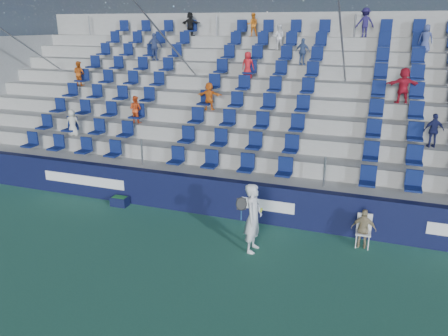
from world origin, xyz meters
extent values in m
plane|color=#2E6D55|center=(0.00, 0.00, 0.00)|extent=(70.00, 70.00, 0.00)
cube|color=#0E1235|center=(0.00, 3.15, 0.60)|extent=(24.00, 0.30, 1.20)
cube|color=white|center=(-5.00, 2.99, 0.62)|extent=(3.20, 0.02, 0.34)
cube|color=white|center=(1.50, 2.99, 0.62)|extent=(1.60, 0.02, 0.34)
cube|color=#9C9C97|center=(0.00, 3.72, 0.60)|extent=(24.00, 0.85, 1.20)
cube|color=#9C9C97|center=(0.00, 4.57, 0.85)|extent=(24.00, 0.85, 1.70)
cube|color=#9C9C97|center=(0.00, 5.42, 1.10)|extent=(24.00, 0.85, 2.20)
cube|color=#9C9C97|center=(0.00, 6.28, 1.35)|extent=(24.00, 0.85, 2.70)
cube|color=#9C9C97|center=(0.00, 7.12, 1.60)|extent=(24.00, 0.85, 3.20)
cube|color=#9C9C97|center=(0.00, 7.97, 1.85)|extent=(24.00, 0.85, 3.70)
cube|color=#9C9C97|center=(0.00, 8.82, 2.10)|extent=(24.00, 0.85, 4.20)
cube|color=#9C9C97|center=(0.00, 9.68, 2.35)|extent=(24.00, 0.85, 4.70)
cube|color=#9C9C97|center=(0.00, 10.52, 2.60)|extent=(24.00, 0.85, 5.20)
cube|color=#9C9C97|center=(0.00, 11.20, 3.10)|extent=(24.00, 0.50, 6.20)
cube|color=#9C9C97|center=(-11.85, 7.12, 2.60)|extent=(0.30, 7.65, 5.20)
cube|color=#0D1A4E|center=(0.00, 3.72, 1.55)|extent=(16.05, 0.50, 0.70)
cube|color=#0D1A4E|center=(0.00, 4.57, 2.05)|extent=(16.05, 0.50, 0.70)
cube|color=#0D1A4E|center=(0.00, 5.42, 2.55)|extent=(16.05, 0.50, 0.70)
cube|color=#0D1A4E|center=(0.00, 6.28, 3.05)|extent=(16.05, 0.50, 0.70)
cube|color=#0D1A4E|center=(0.00, 7.12, 3.55)|extent=(16.05, 0.50, 0.70)
cube|color=#0D1A4E|center=(0.00, 7.97, 4.05)|extent=(16.05, 0.50, 0.70)
cube|color=#0D1A4E|center=(0.00, 8.82, 4.55)|extent=(16.05, 0.50, 0.70)
cube|color=#0D1A4E|center=(0.00, 9.68, 5.05)|extent=(16.05, 0.50, 0.70)
cube|color=#0D1A4E|center=(0.00, 10.52, 5.55)|extent=(16.05, 0.50, 0.70)
cylinder|color=gray|center=(-3.00, 7.12, 4.35)|extent=(0.06, 7.68, 4.55)
cylinder|color=gray|center=(3.00, 7.12, 4.35)|extent=(0.06, 7.68, 4.55)
cylinder|color=gray|center=(-9.80, 7.12, 4.35)|extent=(0.06, 7.68, 4.55)
imported|color=red|center=(4.96, 7.08, 3.78)|extent=(1.13, 0.62, 1.17)
imported|color=#1A1F4F|center=(5.88, 5.38, 2.71)|extent=(0.64, 0.42, 1.02)
imported|color=#C45517|center=(-7.92, 7.08, 3.71)|extent=(0.55, 0.46, 1.02)
imported|color=#3A4780|center=(5.62, 9.62, 5.20)|extent=(0.49, 0.32, 1.01)
imported|color=black|center=(-4.21, 10.47, 5.72)|extent=(0.99, 0.43, 1.03)
imported|color=white|center=(0.10, 9.62, 5.20)|extent=(0.55, 0.47, 1.00)
imported|color=#B9B7A6|center=(-6.45, 4.52, 2.20)|extent=(0.57, 0.46, 1.00)
imported|color=#CF4318|center=(-4.23, 5.38, 2.70)|extent=(0.51, 0.41, 1.00)
imported|color=orange|center=(-1.61, 6.23, 3.20)|extent=(0.96, 0.39, 1.01)
imported|color=#40588D|center=(1.27, 8.77, 4.70)|extent=(0.62, 0.36, 1.00)
imported|color=#1F194B|center=(3.39, 10.47, 5.76)|extent=(0.83, 0.63, 1.13)
imported|color=red|center=(-0.67, 7.93, 4.21)|extent=(0.52, 0.35, 1.01)
imported|color=orange|center=(-1.26, 10.47, 5.69)|extent=(0.57, 0.51, 0.98)
imported|color=#39497E|center=(-5.15, 8.77, 4.78)|extent=(0.70, 0.36, 1.15)
imported|color=silver|center=(1.53, 1.36, 0.93)|extent=(0.47, 0.69, 1.87)
cylinder|color=navy|center=(1.28, 1.11, 1.09)|extent=(0.03, 0.03, 0.28)
torus|color=black|center=(1.28, 1.11, 1.39)|extent=(0.30, 0.17, 0.28)
plane|color=#262626|center=(1.28, 1.11, 1.39)|extent=(0.30, 0.16, 0.29)
sphere|color=#C3D732|center=(1.78, 1.16, 1.24)|extent=(0.07, 0.07, 0.07)
sphere|color=#C3D732|center=(1.78, 1.22, 1.27)|extent=(0.07, 0.07, 0.07)
cube|color=white|center=(4.25, 2.55, 0.41)|extent=(0.41, 0.41, 0.04)
cube|color=white|center=(4.25, 2.74, 0.65)|extent=(0.39, 0.05, 0.49)
cylinder|color=white|center=(4.09, 2.39, 0.20)|extent=(0.03, 0.03, 0.39)
cylinder|color=white|center=(4.40, 2.39, 0.20)|extent=(0.03, 0.03, 0.39)
cylinder|color=white|center=(4.09, 2.71, 0.20)|extent=(0.03, 0.03, 0.39)
cylinder|color=white|center=(4.40, 2.71, 0.20)|extent=(0.03, 0.03, 0.39)
imported|color=tan|center=(4.25, 2.50, 0.55)|extent=(0.65, 0.28, 1.10)
cube|color=black|center=(-3.44, 2.75, 0.15)|extent=(0.56, 0.37, 0.30)
cube|color=#1E662D|center=(-3.44, 2.75, 0.22)|extent=(0.46, 0.27, 0.18)
camera|label=1|loc=(4.32, -8.60, 5.69)|focal=35.00mm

